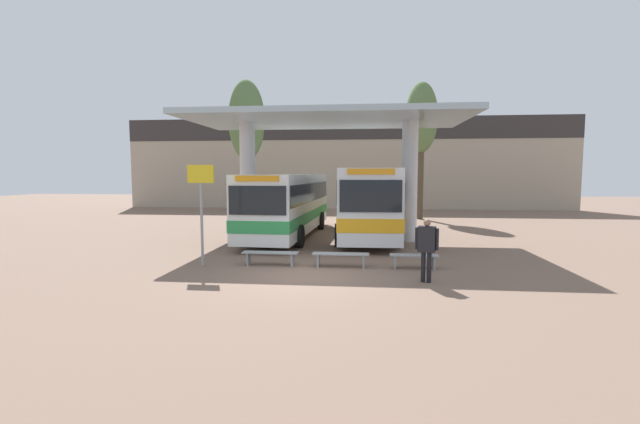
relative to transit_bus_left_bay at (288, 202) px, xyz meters
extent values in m
plane|color=#755B4C|center=(2.03, -8.22, -1.71)|extent=(100.00, 100.00, 0.00)
cube|color=tan|center=(2.03, 17.42, 2.33)|extent=(40.00, 0.50, 8.08)
cube|color=#332D2D|center=(2.03, 17.42, 5.40)|extent=(40.00, 0.58, 1.94)
cylinder|color=silver|center=(-1.76, -1.07, 1.04)|extent=(0.72, 0.72, 5.51)
cylinder|color=silver|center=(5.82, -1.07, 1.04)|extent=(0.72, 0.72, 5.51)
cube|color=#9EB2BC|center=(2.03, -1.07, 3.92)|extent=(12.58, 6.66, 0.24)
cube|color=white|center=(0.00, 0.01, -0.02)|extent=(2.90, 10.68, 2.75)
cube|color=black|center=(0.00, 0.01, 0.50)|extent=(2.92, 10.26, 0.88)
cube|color=#2D934C|center=(0.00, 0.01, -0.64)|extent=(2.94, 10.72, 0.50)
cube|color=black|center=(-0.24, -5.30, 0.39)|extent=(2.23, 0.16, 1.10)
cube|color=orange|center=(-0.24, -5.30, 1.22)|extent=(1.69, 0.13, 0.22)
cylinder|color=black|center=(-1.36, -3.21, -1.23)|extent=(0.32, 0.98, 0.97)
cylinder|color=black|center=(1.06, -3.32, -1.23)|extent=(0.32, 0.98, 0.97)
cylinder|color=black|center=(-1.07, 2.97, -1.23)|extent=(0.32, 0.98, 0.97)
cylinder|color=black|center=(1.34, 2.86, -1.23)|extent=(0.32, 0.98, 0.97)
cube|color=silver|center=(3.83, 0.31, 0.11)|extent=(2.84, 10.68, 3.00)
cube|color=black|center=(3.83, 0.31, 0.68)|extent=(2.87, 10.25, 0.96)
cube|color=orange|center=(3.83, 0.31, -0.56)|extent=(2.88, 10.72, 0.54)
cube|color=black|center=(4.00, -5.02, 0.56)|extent=(2.31, 0.13, 1.20)
cube|color=orange|center=(4.00, -5.02, 1.47)|extent=(1.76, 0.10, 0.22)
cylinder|color=black|center=(2.68, -3.01, -1.21)|extent=(0.31, 1.00, 1.00)
cylinder|color=black|center=(5.19, -2.93, -1.21)|extent=(0.31, 1.00, 1.00)
cylinder|color=black|center=(2.49, 3.19, -1.21)|extent=(0.31, 1.00, 1.00)
cylinder|color=black|center=(5.00, 3.27, -1.21)|extent=(0.31, 1.00, 1.00)
cube|color=gray|center=(5.40, -6.95, -1.27)|extent=(1.58, 0.44, 0.04)
cube|color=gray|center=(4.77, -6.95, -1.50)|extent=(0.07, 0.37, 0.42)
cube|color=gray|center=(6.03, -6.95, -1.50)|extent=(0.07, 0.37, 0.42)
cube|color=gray|center=(0.61, -6.95, -1.27)|extent=(1.90, 0.44, 0.04)
cube|color=gray|center=(-0.15, -6.95, -1.50)|extent=(0.07, 0.37, 0.42)
cube|color=gray|center=(1.37, -6.95, -1.50)|extent=(0.07, 0.37, 0.42)
cube|color=gray|center=(3.00, -6.95, -1.27)|extent=(1.88, 0.44, 0.04)
cube|color=gray|center=(2.24, -6.95, -1.50)|extent=(0.07, 0.37, 0.42)
cube|color=gray|center=(3.75, -6.95, -1.50)|extent=(0.07, 0.37, 0.42)
cylinder|color=gray|center=(-1.66, -7.24, -0.31)|extent=(0.09, 0.09, 2.80)
cube|color=gold|center=(-1.66, -7.24, 1.38)|extent=(0.90, 0.06, 0.60)
cylinder|color=black|center=(5.46, -8.71, -1.27)|extent=(0.16, 0.16, 0.88)
cylinder|color=black|center=(5.62, -8.76, -1.27)|extent=(0.16, 0.16, 0.88)
cube|color=black|center=(5.54, -8.73, -0.46)|extent=(0.53, 0.39, 0.74)
sphere|color=#89664C|center=(5.54, -8.73, 0.01)|extent=(0.20, 0.20, 0.20)
cylinder|color=black|center=(5.26, -8.65, -0.45)|extent=(0.12, 0.12, 0.63)
cylinder|color=black|center=(5.81, -8.82, -0.45)|extent=(0.12, 0.12, 0.63)
cylinder|color=#473A2B|center=(-4.23, 7.80, 0.93)|extent=(0.31, 0.31, 5.28)
ellipsoid|color=#516B3D|center=(-4.23, 7.80, 5.05)|extent=(2.46, 2.46, 5.41)
cylinder|color=#473A2B|center=(7.60, 8.99, 1.10)|extent=(0.43, 0.43, 5.62)
ellipsoid|color=#516B3D|center=(7.60, 8.99, 5.22)|extent=(2.17, 2.17, 4.78)
camera|label=1|loc=(3.74, -21.00, 1.37)|focal=24.00mm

